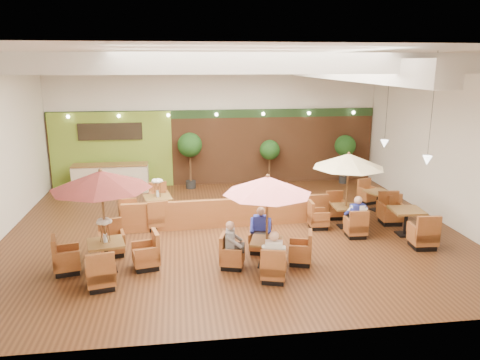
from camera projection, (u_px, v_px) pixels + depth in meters
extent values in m
plane|color=#381E0F|center=(233.00, 230.00, 14.87)|extent=(14.00, 14.00, 0.00)
cube|color=silver|center=(216.00, 121.00, 19.96)|extent=(14.00, 0.04, 5.50)
cube|color=silver|center=(272.00, 200.00, 8.43)|extent=(14.00, 0.04, 5.50)
cube|color=silver|center=(447.00, 140.00, 15.10)|extent=(0.04, 12.00, 5.50)
cube|color=white|center=(232.00, 51.00, 13.53)|extent=(14.00, 12.00, 0.04)
cube|color=brown|center=(216.00, 148.00, 20.19)|extent=(13.90, 0.10, 3.20)
cube|color=#1E3819|center=(216.00, 114.00, 19.82)|extent=(13.90, 0.12, 0.35)
cube|color=olive|center=(112.00, 150.00, 19.56)|extent=(5.00, 0.08, 3.20)
cube|color=black|center=(110.00, 132.00, 19.29)|extent=(2.60, 0.08, 0.70)
cube|color=white|center=(347.00, 70.00, 14.11)|extent=(0.60, 11.00, 0.60)
cube|color=white|center=(254.00, 63.00, 9.77)|extent=(13.60, 0.12, 0.45)
cube|color=white|center=(238.00, 63.00, 12.36)|extent=(13.60, 0.12, 0.45)
cube|color=white|center=(227.00, 63.00, 14.86)|extent=(13.60, 0.12, 0.45)
cube|color=white|center=(220.00, 63.00, 17.46)|extent=(13.60, 0.12, 0.45)
cylinder|color=black|center=(432.00, 107.00, 13.71)|extent=(0.01, 0.01, 3.20)
cone|color=white|center=(427.00, 160.00, 14.10)|extent=(0.28, 0.28, 0.28)
cylinder|color=black|center=(388.00, 99.00, 16.59)|extent=(0.01, 0.01, 3.20)
cone|color=white|center=(384.00, 144.00, 16.98)|extent=(0.28, 0.28, 0.28)
sphere|color=#FFEAC6|center=(68.00, 117.00, 18.83)|extent=(0.14, 0.14, 0.14)
sphere|color=#FFEAC6|center=(119.00, 116.00, 19.09)|extent=(0.14, 0.14, 0.14)
sphere|color=#FFEAC6|center=(168.00, 115.00, 19.34)|extent=(0.14, 0.14, 0.14)
sphere|color=#FFEAC6|center=(216.00, 115.00, 19.60)|extent=(0.14, 0.14, 0.14)
sphere|color=#FFEAC6|center=(263.00, 114.00, 19.86)|extent=(0.14, 0.14, 0.14)
sphere|color=#FFEAC6|center=(309.00, 113.00, 20.12)|extent=(0.14, 0.14, 0.14)
sphere|color=#FFEAC6|center=(353.00, 113.00, 20.38)|extent=(0.14, 0.14, 0.14)
cube|color=beige|center=(111.00, 179.00, 19.07)|extent=(3.00, 0.70, 1.10)
cube|color=brown|center=(110.00, 165.00, 18.92)|extent=(3.00, 0.75, 0.06)
cube|color=brown|center=(228.00, 213.00, 15.04)|extent=(6.71, 0.45, 0.93)
cube|color=brown|center=(106.00, 243.00, 11.79)|extent=(1.05, 1.05, 0.06)
cylinder|color=black|center=(107.00, 256.00, 11.87)|extent=(0.10, 0.10, 0.68)
cube|color=black|center=(108.00, 270.00, 11.96)|extent=(0.55, 0.55, 0.04)
cube|color=brown|center=(101.00, 276.00, 10.95)|extent=(0.76, 0.76, 0.33)
cube|color=brown|center=(96.00, 269.00, 10.61)|extent=(0.65, 0.24, 0.72)
cube|color=brown|center=(87.00, 270.00, 10.80)|extent=(0.20, 0.57, 0.29)
cube|color=brown|center=(114.00, 266.00, 11.00)|extent=(0.20, 0.57, 0.29)
cube|color=black|center=(102.00, 285.00, 11.01)|extent=(0.68, 0.68, 0.14)
cube|color=brown|center=(112.00, 245.00, 12.83)|extent=(0.76, 0.76, 0.33)
cube|color=brown|center=(115.00, 231.00, 13.02)|extent=(0.65, 0.24, 0.72)
cube|color=brown|center=(123.00, 236.00, 12.88)|extent=(0.20, 0.57, 0.29)
cube|color=brown|center=(100.00, 239.00, 12.68)|extent=(0.20, 0.57, 0.29)
cube|color=black|center=(112.00, 253.00, 12.89)|extent=(0.68, 0.68, 0.14)
cube|color=brown|center=(67.00, 261.00, 11.76)|extent=(0.76, 0.76, 0.33)
cube|color=brown|center=(76.00, 250.00, 11.67)|extent=(0.24, 0.65, 0.72)
cube|color=brown|center=(66.00, 249.00, 11.99)|extent=(0.57, 0.20, 0.29)
cube|color=brown|center=(66.00, 258.00, 11.44)|extent=(0.57, 0.20, 0.29)
cube|color=black|center=(68.00, 270.00, 11.82)|extent=(0.68, 0.68, 0.14)
cube|color=brown|center=(146.00, 257.00, 12.02)|extent=(0.76, 0.76, 0.33)
cube|color=brown|center=(135.00, 245.00, 11.96)|extent=(0.24, 0.65, 0.72)
cube|color=brown|center=(148.00, 254.00, 11.69)|extent=(0.57, 0.20, 0.29)
cube|color=brown|center=(144.00, 245.00, 12.24)|extent=(0.57, 0.20, 0.29)
cube|color=black|center=(146.00, 266.00, 12.08)|extent=(0.68, 0.68, 0.14)
cylinder|color=brown|center=(104.00, 223.00, 11.65)|extent=(0.06, 0.06, 2.58)
cone|color=#4D1916|center=(101.00, 180.00, 11.38)|extent=(2.48, 2.48, 0.45)
sphere|color=brown|center=(100.00, 170.00, 11.32)|extent=(0.10, 0.10, 0.10)
cylinder|color=silver|center=(105.00, 238.00, 11.75)|extent=(0.10, 0.10, 0.22)
cube|color=brown|center=(267.00, 241.00, 12.08)|extent=(1.00, 1.00, 0.06)
cylinder|color=black|center=(267.00, 253.00, 12.16)|extent=(0.09, 0.09, 0.62)
cube|color=black|center=(266.00, 265.00, 12.24)|extent=(0.53, 0.53, 0.04)
cube|color=brown|center=(273.00, 270.00, 11.31)|extent=(0.73, 0.73, 0.30)
cube|color=brown|center=(279.00, 263.00, 11.03)|extent=(0.59, 0.25, 0.66)
cube|color=brown|center=(262.00, 262.00, 11.31)|extent=(0.22, 0.52, 0.26)
cube|color=brown|center=(285.00, 264.00, 11.23)|extent=(0.22, 0.52, 0.26)
cube|color=black|center=(273.00, 278.00, 11.37)|extent=(0.64, 0.64, 0.13)
cube|color=brown|center=(260.00, 243.00, 13.04)|extent=(0.73, 0.73, 0.30)
cube|color=brown|center=(257.00, 230.00, 13.19)|extent=(0.59, 0.25, 0.66)
cube|color=brown|center=(270.00, 237.00, 12.96)|extent=(0.22, 0.52, 0.26)
cube|color=brown|center=(251.00, 236.00, 13.03)|extent=(0.22, 0.52, 0.26)
cube|color=black|center=(260.00, 250.00, 13.09)|extent=(0.64, 0.64, 0.13)
cube|color=brown|center=(232.00, 257.00, 12.06)|extent=(0.73, 0.73, 0.30)
cube|color=brown|center=(241.00, 246.00, 12.09)|extent=(0.25, 0.59, 0.66)
cube|color=brown|center=(234.00, 247.00, 12.28)|extent=(0.52, 0.22, 0.26)
cube|color=brown|center=(231.00, 255.00, 11.75)|extent=(0.52, 0.22, 0.26)
cube|color=black|center=(232.00, 265.00, 12.11)|extent=(0.64, 0.64, 0.13)
cube|color=brown|center=(300.00, 254.00, 12.29)|extent=(0.73, 0.73, 0.30)
cube|color=brown|center=(292.00, 245.00, 12.13)|extent=(0.25, 0.59, 0.66)
cube|color=brown|center=(300.00, 251.00, 11.98)|extent=(0.52, 0.22, 0.26)
cube|color=brown|center=(301.00, 243.00, 12.51)|extent=(0.52, 0.22, 0.26)
cube|color=black|center=(300.00, 261.00, 12.35)|extent=(0.64, 0.64, 0.13)
cylinder|color=brown|center=(267.00, 223.00, 11.96)|extent=(0.06, 0.06, 2.36)
cone|color=#EC7279|center=(268.00, 185.00, 11.71)|extent=(2.27, 2.27, 0.45)
sphere|color=brown|center=(268.00, 176.00, 11.66)|extent=(0.10, 0.10, 0.10)
cube|color=brown|center=(346.00, 207.00, 14.96)|extent=(0.83, 0.83, 0.06)
cylinder|color=black|center=(345.00, 217.00, 15.04)|extent=(0.09, 0.09, 0.63)
cube|color=black|center=(345.00, 226.00, 15.12)|extent=(0.44, 0.44, 0.04)
cube|color=brown|center=(356.00, 228.00, 14.19)|extent=(0.61, 0.61, 0.30)
cube|color=brown|center=(360.00, 222.00, 13.88)|extent=(0.59, 0.12, 0.66)
cube|color=brown|center=(347.00, 222.00, 14.12)|extent=(0.09, 0.52, 0.27)
cube|color=brown|center=(365.00, 222.00, 14.17)|extent=(0.09, 0.52, 0.27)
cube|color=black|center=(355.00, 235.00, 14.24)|extent=(0.54, 0.54, 0.13)
cube|color=brown|center=(336.00, 210.00, 15.92)|extent=(0.61, 0.61, 0.30)
cube|color=brown|center=(334.00, 200.00, 16.09)|extent=(0.59, 0.12, 0.66)
cube|color=brown|center=(344.00, 205.00, 15.90)|extent=(0.09, 0.52, 0.27)
cube|color=brown|center=(328.00, 205.00, 15.85)|extent=(0.09, 0.52, 0.27)
cube|color=black|center=(336.00, 216.00, 15.98)|extent=(0.54, 0.54, 0.13)
cube|color=brown|center=(318.00, 220.00, 14.94)|extent=(0.61, 0.61, 0.30)
cube|color=brown|center=(326.00, 211.00, 14.91)|extent=(0.12, 0.59, 0.66)
cube|color=brown|center=(316.00, 211.00, 15.16)|extent=(0.52, 0.09, 0.27)
cube|color=brown|center=(321.00, 217.00, 14.63)|extent=(0.52, 0.09, 0.27)
cube|color=black|center=(318.00, 226.00, 14.99)|extent=(0.54, 0.54, 0.13)
cylinder|color=brown|center=(347.00, 192.00, 14.84)|extent=(0.06, 0.06, 2.37)
cone|color=beige|center=(349.00, 161.00, 14.59)|extent=(2.28, 2.28, 0.45)
sphere|color=brown|center=(349.00, 153.00, 14.53)|extent=(0.10, 0.10, 0.10)
cube|color=brown|center=(158.00, 198.00, 15.73)|extent=(1.03, 1.03, 0.06)
cylinder|color=black|center=(158.00, 208.00, 15.82)|extent=(0.10, 0.10, 0.69)
cube|color=black|center=(159.00, 218.00, 15.91)|extent=(0.54, 0.54, 0.04)
cube|color=brown|center=(157.00, 219.00, 14.89)|extent=(0.75, 0.75, 0.33)
cube|color=brown|center=(155.00, 213.00, 14.55)|extent=(0.65, 0.22, 0.73)
cube|color=brown|center=(147.00, 214.00, 14.75)|extent=(0.18, 0.58, 0.29)
cube|color=brown|center=(166.00, 212.00, 14.93)|extent=(0.18, 0.58, 0.29)
cube|color=black|center=(158.00, 227.00, 14.95)|extent=(0.66, 0.66, 0.15)
cube|color=brown|center=(159.00, 202.00, 16.79)|extent=(0.75, 0.75, 0.33)
cube|color=brown|center=(160.00, 191.00, 16.97)|extent=(0.65, 0.22, 0.73)
cube|color=brown|center=(167.00, 195.00, 16.83)|extent=(0.18, 0.58, 0.29)
cube|color=brown|center=(151.00, 197.00, 16.65)|extent=(0.18, 0.58, 0.29)
cube|color=black|center=(160.00, 208.00, 16.84)|extent=(0.66, 0.66, 0.15)
cube|color=brown|center=(129.00, 211.00, 15.71)|extent=(0.75, 0.75, 0.33)
cube|color=brown|center=(136.00, 202.00, 15.62)|extent=(0.22, 0.65, 0.73)
cube|color=brown|center=(127.00, 203.00, 15.94)|extent=(0.58, 0.18, 0.29)
cube|color=brown|center=(129.00, 208.00, 15.38)|extent=(0.58, 0.18, 0.29)
cube|color=black|center=(129.00, 218.00, 15.77)|extent=(0.66, 0.66, 0.15)
cylinder|color=silver|center=(158.00, 194.00, 15.70)|extent=(0.10, 0.10, 0.22)
cube|color=brown|center=(407.00, 210.00, 14.24)|extent=(1.00, 1.00, 0.07)
cylinder|color=black|center=(406.00, 222.00, 14.34)|extent=(0.11, 0.11, 0.72)
cube|color=black|center=(405.00, 234.00, 14.43)|extent=(0.53, 0.53, 0.04)
cube|color=brown|center=(423.00, 237.00, 13.35)|extent=(0.73, 0.73, 0.35)
cube|color=brown|center=(430.00, 229.00, 13.00)|extent=(0.69, 0.16, 0.77)
cube|color=brown|center=(413.00, 230.00, 13.28)|extent=(0.13, 0.61, 0.31)
cube|color=brown|center=(434.00, 229.00, 13.32)|extent=(0.13, 0.61, 0.31)
cube|color=black|center=(422.00, 245.00, 13.41)|extent=(0.65, 0.65, 0.15)
cube|color=brown|center=(391.00, 214.00, 15.36)|extent=(0.73, 0.73, 0.35)
cube|color=brown|center=(387.00, 202.00, 15.55)|extent=(0.69, 0.16, 0.77)
cube|color=brown|center=(401.00, 208.00, 15.32)|extent=(0.13, 0.61, 0.31)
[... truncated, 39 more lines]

